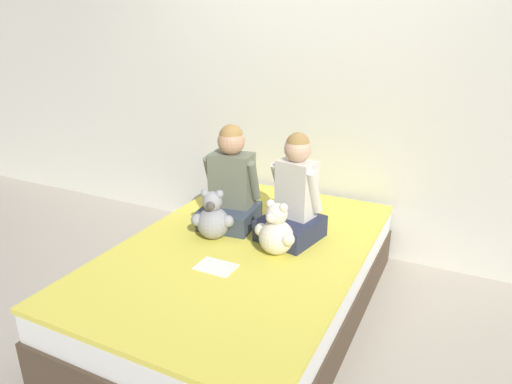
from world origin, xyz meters
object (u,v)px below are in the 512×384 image
(child_on_left, at_px, (231,184))
(teddy_bear_held_by_right_child, at_px, (276,232))
(child_on_right, at_px, (294,198))
(sign_card, at_px, (216,267))
(bed, at_px, (243,280))
(teddy_bear_held_by_left_child, at_px, (213,218))

(child_on_left, height_order, teddy_bear_held_by_right_child, child_on_left)
(child_on_left, bearing_deg, child_on_right, -5.95)
(child_on_right, bearing_deg, teddy_bear_held_by_right_child, -79.75)
(sign_card, bearing_deg, bed, 86.51)
(teddy_bear_held_by_left_child, bearing_deg, child_on_right, 9.33)
(child_on_right, distance_m, teddy_bear_held_by_right_child, 0.27)
(child_on_left, distance_m, child_on_right, 0.43)
(child_on_left, bearing_deg, teddy_bear_held_by_right_child, -35.76)
(child_on_left, height_order, child_on_right, child_on_left)
(bed, xyz_separation_m, sign_card, (-0.02, -0.28, 0.23))
(teddy_bear_held_by_right_child, bearing_deg, bed, -163.57)
(child_on_left, xyz_separation_m, teddy_bear_held_by_right_child, (0.42, -0.24, -0.14))
(bed, height_order, sign_card, sign_card)
(bed, distance_m, sign_card, 0.36)
(bed, distance_m, child_on_left, 0.59)
(child_on_right, bearing_deg, teddy_bear_held_by_left_child, -139.59)
(sign_card, bearing_deg, child_on_left, 110.55)
(child_on_right, relative_size, sign_card, 3.05)
(child_on_left, bearing_deg, bed, -55.23)
(teddy_bear_held_by_left_child, distance_m, teddy_bear_held_by_right_child, 0.42)
(teddy_bear_held_by_left_child, height_order, teddy_bear_held_by_right_child, teddy_bear_held_by_right_child)
(child_on_right, xyz_separation_m, sign_card, (-0.23, -0.53, -0.25))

